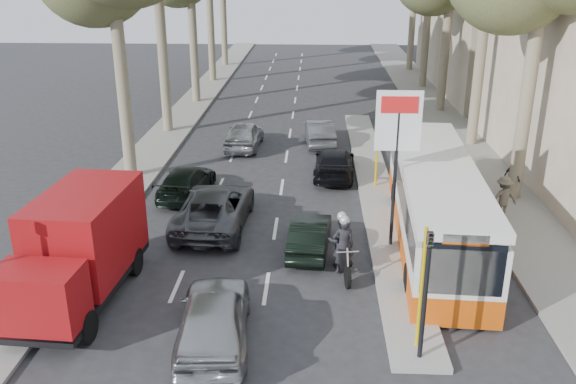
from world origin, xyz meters
name	(u,v)px	position (x,y,z in m)	size (l,w,h in m)	color
ground	(293,325)	(0.00, 0.00, 0.00)	(120.00, 120.00, 0.00)	#28282B
sidewalk_right	(438,114)	(8.60, 25.00, 0.06)	(3.20, 70.00, 0.12)	gray
median_left	(195,101)	(-8.00, 28.00, 0.06)	(2.40, 64.00, 0.12)	gray
traffic_island	(375,187)	(3.25, 11.00, 0.08)	(1.50, 26.00, 0.16)	gray
billboard	(397,147)	(3.25, 5.00, 3.70)	(1.50, 12.10, 5.60)	yellow
traffic_light_island	(427,275)	(3.25, -1.50, 2.49)	(0.16, 0.41, 3.60)	black
silver_hatchback	(214,318)	(-2.03, -0.96, 0.78)	(1.85, 4.59, 1.56)	#979B9F
dark_hatchback	(310,235)	(0.41, 4.66, 0.60)	(1.27, 3.64, 1.20)	black
queue_car_a	(214,208)	(-3.21, 6.61, 0.76)	(2.51, 5.45, 1.51)	#44464B
queue_car_b	(334,163)	(1.47, 12.56, 0.65)	(1.83, 4.49, 1.30)	black
queue_car_c	(244,135)	(-3.25, 16.95, 0.73)	(1.73, 4.30, 1.47)	#A4A8AC
queue_car_d	(319,132)	(0.77, 17.88, 0.68)	(1.43, 4.11, 1.35)	#53555B
queue_car_e	(186,182)	(-4.93, 9.74, 0.63)	(1.76, 4.33, 1.26)	black
red_truck	(80,247)	(-6.29, 1.23, 1.67)	(2.59, 6.04, 3.16)	black
city_bus	(435,201)	(4.80, 5.56, 1.58)	(3.14, 11.50, 3.00)	#CE4C0B
motorcycle	(342,245)	(1.47, 3.26, 0.94)	(0.97, 2.42, 2.06)	black
pedestrian_near	(512,178)	(8.88, 10.05, 0.91)	(0.93, 0.45, 1.58)	#413550
pedestrian_far	(503,198)	(7.78, 7.52, 0.99)	(1.12, 0.50, 1.73)	brown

